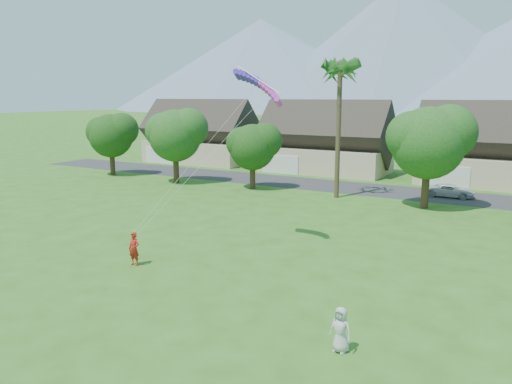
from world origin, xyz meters
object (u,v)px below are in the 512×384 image
Objects in this scene: kite_flyer at (134,249)px; parafoil_kite at (260,84)px; watcher at (341,330)px; parked_car at (450,191)px.

kite_flyer is 0.55× the size of parafoil_kite.
kite_flyer reaches higher than watcher.
parafoil_kite is at bearing 54.54° from kite_flyer.
kite_flyer is at bearing 155.33° from parked_car.
watcher is 0.50× the size of parafoil_kite.
parked_car is (-1.23, 32.32, -0.26)m from watcher.
parafoil_kite is at bearing 158.93° from parked_car.
watcher is at bearing -16.20° from kite_flyer.
watcher reaches higher than parked_car.
parafoil_kite reaches higher than watcher.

